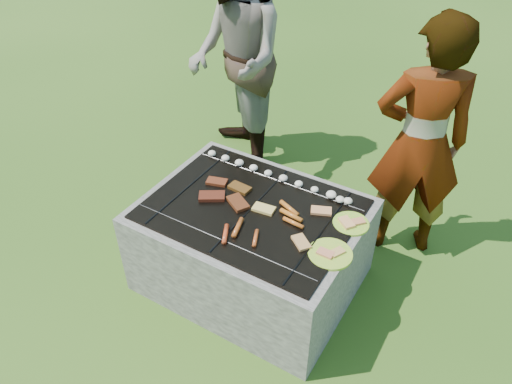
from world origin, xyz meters
The scene contains 10 objects.
lawn centered at (0.00, 0.00, 0.00)m, with size 60.00×60.00×0.00m, color #264B12.
fire_pit centered at (0.00, 0.00, 0.28)m, with size 1.30×1.00×0.62m.
mushrooms centered at (0.02, 0.34, 0.63)m, with size 1.05×0.07×0.04m.
pork_slabs centered at (-0.20, 0.03, 0.62)m, with size 0.39×0.28×0.02m.
sausages centered at (0.15, -0.08, 0.63)m, with size 0.39×0.49×0.03m.
bread_on_grate centered at (0.26, 0.03, 0.62)m, with size 0.46×0.42×0.02m.
plate_far centered at (0.56, 0.18, 0.61)m, with size 0.27×0.27×0.03m.
plate_near centered at (0.56, -0.11, 0.61)m, with size 0.30×0.30×0.03m.
cook centered at (0.72, 0.85, 0.84)m, with size 0.61×0.40×1.67m, color #9F8E85.
bystander centered at (-0.85, 1.15, 0.93)m, with size 0.91×0.71×1.87m, color gray.
Camera 1 is at (1.20, -1.94, 2.52)m, focal length 35.00 mm.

